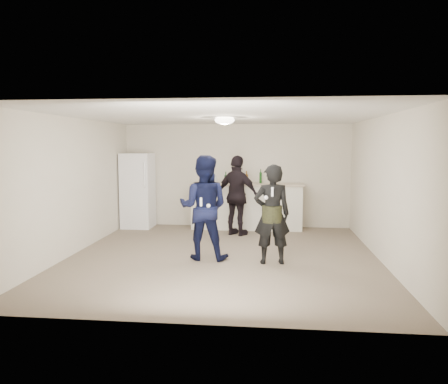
# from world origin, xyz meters

# --- Properties ---
(floor) EXTENTS (6.00, 6.00, 0.00)m
(floor) POSITION_xyz_m (0.00, 0.00, 0.00)
(floor) COLOR #6B5B4C
(floor) RESTS_ON ground
(ceiling) EXTENTS (6.00, 6.00, 0.00)m
(ceiling) POSITION_xyz_m (0.00, 0.00, 2.50)
(ceiling) COLOR silver
(ceiling) RESTS_ON wall_back
(wall_back) EXTENTS (6.00, 0.00, 6.00)m
(wall_back) POSITION_xyz_m (0.00, 3.00, 1.25)
(wall_back) COLOR beige
(wall_back) RESTS_ON floor
(wall_front) EXTENTS (6.00, 0.00, 6.00)m
(wall_front) POSITION_xyz_m (0.00, -3.00, 1.25)
(wall_front) COLOR beige
(wall_front) RESTS_ON floor
(wall_left) EXTENTS (0.00, 6.00, 6.00)m
(wall_left) POSITION_xyz_m (-2.75, 0.00, 1.25)
(wall_left) COLOR beige
(wall_left) RESTS_ON floor
(wall_right) EXTENTS (0.00, 6.00, 6.00)m
(wall_right) POSITION_xyz_m (2.75, 0.00, 1.25)
(wall_right) COLOR beige
(wall_right) RESTS_ON floor
(counter) EXTENTS (2.60, 0.56, 1.05)m
(counter) POSITION_xyz_m (0.28, 2.67, 0.53)
(counter) COLOR white
(counter) RESTS_ON floor
(counter_top) EXTENTS (2.68, 0.64, 0.04)m
(counter_top) POSITION_xyz_m (0.28, 2.67, 1.07)
(counter_top) COLOR beige
(counter_top) RESTS_ON counter
(fridge) EXTENTS (0.70, 0.70, 1.80)m
(fridge) POSITION_xyz_m (-2.36, 2.60, 0.90)
(fridge) COLOR white
(fridge) RESTS_ON floor
(fridge_handle) EXTENTS (0.02, 0.02, 0.60)m
(fridge_handle) POSITION_xyz_m (-2.08, 2.23, 1.30)
(fridge_handle) COLOR silver
(fridge_handle) RESTS_ON fridge
(ceiling_dome) EXTENTS (0.36, 0.36, 0.16)m
(ceiling_dome) POSITION_xyz_m (0.00, 0.30, 2.45)
(ceiling_dome) COLOR white
(ceiling_dome) RESTS_ON ceiling
(shaker) EXTENTS (0.08, 0.08, 0.17)m
(shaker) POSITION_xyz_m (-0.49, 2.69, 1.18)
(shaker) COLOR silver
(shaker) RESTS_ON counter_top
(man) EXTENTS (0.93, 0.75, 1.83)m
(man) POSITION_xyz_m (-0.32, -0.16, 0.91)
(man) COLOR #101644
(man) RESTS_ON floor
(woman) EXTENTS (0.67, 0.49, 1.68)m
(woman) POSITION_xyz_m (0.87, -0.35, 0.84)
(woman) COLOR black
(woman) RESTS_ON floor
(camo_shorts) EXTENTS (0.34, 0.34, 0.28)m
(camo_shorts) POSITION_xyz_m (0.87, -0.35, 0.85)
(camo_shorts) COLOR #2E3317
(camo_shorts) RESTS_ON woman
(spectator) EXTENTS (1.12, 0.87, 1.77)m
(spectator) POSITION_xyz_m (0.12, 1.91, 0.89)
(spectator) COLOR black
(spectator) RESTS_ON floor
(remote_man) EXTENTS (0.04, 0.04, 0.15)m
(remote_man) POSITION_xyz_m (-0.32, -0.44, 1.05)
(remote_man) COLOR silver
(remote_man) RESTS_ON man
(nunchuk_man) EXTENTS (0.07, 0.07, 0.07)m
(nunchuk_man) POSITION_xyz_m (-0.20, -0.41, 0.98)
(nunchuk_man) COLOR white
(nunchuk_man) RESTS_ON man
(remote_woman) EXTENTS (0.04, 0.04, 0.15)m
(remote_woman) POSITION_xyz_m (0.87, -0.60, 1.25)
(remote_woman) COLOR silver
(remote_woman) RESTS_ON woman
(nunchuk_woman) EXTENTS (0.07, 0.07, 0.07)m
(nunchuk_woman) POSITION_xyz_m (0.77, -0.57, 1.15)
(nunchuk_woman) COLOR white
(nunchuk_woman) RESTS_ON woman
(bottle_cluster) EXTENTS (1.14, 0.35, 0.26)m
(bottle_cluster) POSITION_xyz_m (0.09, 2.64, 1.20)
(bottle_cluster) COLOR #134419
(bottle_cluster) RESTS_ON counter_top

